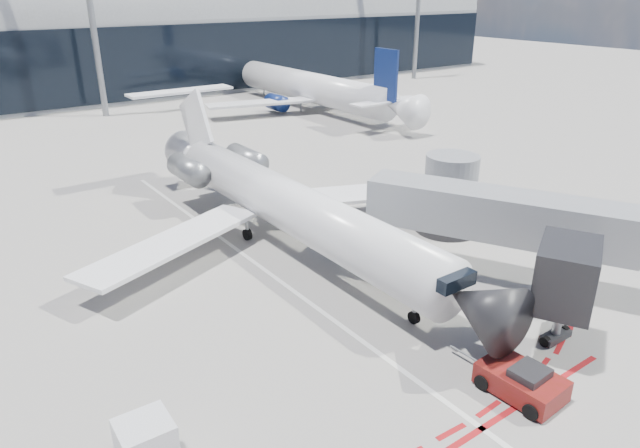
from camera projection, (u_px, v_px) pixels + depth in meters
ground at (297, 294)px, 28.23m from camera, size 260.00×260.00×0.00m
apron_centerline at (276, 278)px, 29.72m from camera, size 0.25×40.00×0.01m
apron_stop_bar at (482, 429)px, 19.62m from camera, size 14.00×0.25×0.01m
terminal_building at (18, 32)px, 73.57m from camera, size 150.00×24.15×24.00m
jet_bridge at (482, 213)px, 30.09m from camera, size 10.03×15.20×4.90m
light_mast_centre at (90, 2)px, 62.02m from camera, size 0.70×0.70×25.00m
regional_jet at (282, 201)px, 33.07m from camera, size 24.65×30.39×7.61m
pushback_tug at (522, 381)px, 21.12m from camera, size 2.19×4.83×1.24m
uld_container at (147, 448)px, 17.54m from camera, size 2.07×1.77×1.90m
bg_airliner_1 at (310, 66)px, 68.76m from camera, size 31.84×33.72×10.30m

